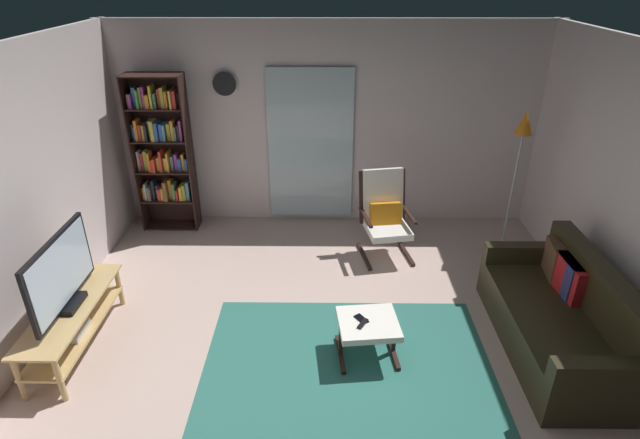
# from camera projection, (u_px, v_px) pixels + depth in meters

# --- Properties ---
(ground_plane) EXTENTS (7.02, 7.02, 0.00)m
(ground_plane) POSITION_uv_depth(u_px,v_px,m) (328.00, 363.00, 4.46)
(ground_plane) COLOR #C1A699
(wall_back) EXTENTS (5.60, 0.06, 2.60)m
(wall_back) POSITION_uv_depth(u_px,v_px,m) (328.00, 126.00, 6.45)
(wall_back) COLOR silver
(wall_back) RESTS_ON ground
(glass_door_panel) EXTENTS (1.10, 0.01, 2.00)m
(glass_door_panel) POSITION_uv_depth(u_px,v_px,m) (310.00, 146.00, 6.51)
(glass_door_panel) COLOR silver
(area_rug) EXTENTS (2.53, 1.77, 0.01)m
(area_rug) POSITION_uv_depth(u_px,v_px,m) (347.00, 363.00, 4.45)
(area_rug) COLOR #2D6A5F
(area_rug) RESTS_ON ground
(tv_stand) EXTENTS (0.42, 1.39, 0.46)m
(tv_stand) POSITION_uv_depth(u_px,v_px,m) (73.00, 320.00, 4.51)
(tv_stand) COLOR tan
(tv_stand) RESTS_ON ground
(television) EXTENTS (0.20, 1.04, 0.67)m
(television) POSITION_uv_depth(u_px,v_px,m) (61.00, 275.00, 4.31)
(television) COLOR black
(television) RESTS_ON tv_stand
(bookshelf_near_tv) EXTENTS (0.71, 0.30, 2.01)m
(bookshelf_near_tv) POSITION_uv_depth(u_px,v_px,m) (162.00, 149.00, 6.32)
(bookshelf_near_tv) COLOR black
(bookshelf_near_tv) RESTS_ON ground
(leather_sofa) EXTENTS (0.84, 1.84, 0.84)m
(leather_sofa) POSITION_uv_depth(u_px,v_px,m) (561.00, 318.00, 4.53)
(leather_sofa) COLOR #2B2615
(leather_sofa) RESTS_ON ground
(lounge_armchair) EXTENTS (0.67, 0.74, 1.02)m
(lounge_armchair) POSITION_uv_depth(u_px,v_px,m) (385.00, 212.00, 5.95)
(lounge_armchair) COLOR black
(lounge_armchair) RESTS_ON ground
(ottoman) EXTENTS (0.57, 0.53, 0.38)m
(ottoman) POSITION_uv_depth(u_px,v_px,m) (368.00, 327.00, 4.42)
(ottoman) COLOR white
(ottoman) RESTS_ON ground
(tv_remote) EXTENTS (0.11, 0.14, 0.02)m
(tv_remote) POSITION_uv_depth(u_px,v_px,m) (363.00, 324.00, 4.34)
(tv_remote) COLOR black
(tv_remote) RESTS_ON ottoman
(cell_phone) EXTENTS (0.14, 0.15, 0.01)m
(cell_phone) POSITION_uv_depth(u_px,v_px,m) (361.00, 319.00, 4.40)
(cell_phone) COLOR black
(cell_phone) RESTS_ON ottoman
(floor_lamp_by_shelf) EXTENTS (0.22, 0.22, 1.73)m
(floor_lamp_by_shelf) POSITION_uv_depth(u_px,v_px,m) (522.00, 139.00, 5.62)
(floor_lamp_by_shelf) COLOR #A5A5AD
(floor_lamp_by_shelf) RESTS_ON ground
(wall_clock) EXTENTS (0.29, 0.03, 0.29)m
(wall_clock) POSITION_uv_depth(u_px,v_px,m) (224.00, 84.00, 6.15)
(wall_clock) COLOR silver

